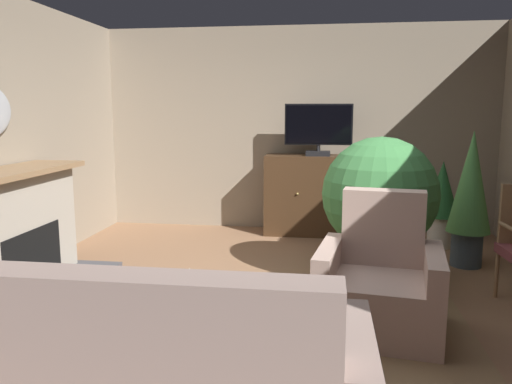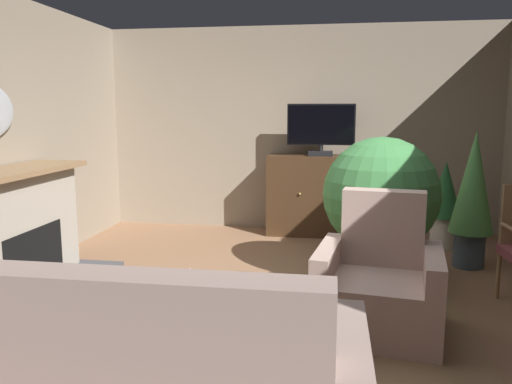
% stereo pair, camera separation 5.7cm
% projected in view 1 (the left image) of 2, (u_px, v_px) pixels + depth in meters
% --- Properties ---
extents(ground_plane, '(5.82, 6.31, 0.04)m').
position_uv_depth(ground_plane, '(274.00, 308.00, 4.24)').
color(ground_plane, '#936B4C').
extents(wall_back, '(5.82, 0.10, 2.73)m').
position_uv_depth(wall_back, '(297.00, 129.00, 6.86)').
color(wall_back, gray).
rests_on(wall_back, ground_plane).
extents(rug_central, '(2.77, 1.88, 0.01)m').
position_uv_depth(rug_central, '(285.00, 323.00, 3.88)').
color(rug_central, '#8E704C').
rests_on(rug_central, ground_plane).
extents(fireplace, '(0.89, 1.75, 1.11)m').
position_uv_depth(fireplace, '(13.00, 235.00, 4.47)').
color(fireplace, '#4C4C51').
rests_on(fireplace, ground_plane).
extents(tv_cabinet, '(1.36, 0.51, 1.04)m').
position_uv_depth(tv_cabinet, '(317.00, 197.00, 6.62)').
color(tv_cabinet, black).
rests_on(tv_cabinet, ground_plane).
extents(television, '(0.86, 0.20, 0.66)m').
position_uv_depth(television, '(319.00, 128.00, 6.42)').
color(television, black).
rests_on(television, tv_cabinet).
extents(coffee_table, '(1.06, 0.61, 0.41)m').
position_uv_depth(coffee_table, '(199.00, 296.00, 3.46)').
color(coffee_table, brown).
rests_on(coffee_table, ground_plane).
extents(tv_remote, '(0.18, 0.11, 0.02)m').
position_uv_depth(tv_remote, '(184.00, 281.00, 3.58)').
color(tv_remote, black).
rests_on(tv_remote, coffee_table).
extents(folded_newspaper, '(0.35, 0.29, 0.01)m').
position_uv_depth(folded_newspaper, '(217.00, 286.00, 3.51)').
color(folded_newspaper, silver).
rests_on(folded_newspaper, coffee_table).
extents(armchair_beside_cabinet, '(0.99, 0.93, 1.02)m').
position_uv_depth(armchair_beside_cabinet, '(379.00, 287.00, 3.73)').
color(armchair_beside_cabinet, '#BC9E8E').
rests_on(armchair_beside_cabinet, ground_plane).
extents(potted_plant_on_hearth_side, '(0.44, 0.44, 1.43)m').
position_uv_depth(potted_plant_on_hearth_side, '(470.00, 192.00, 5.21)').
color(potted_plant_on_hearth_side, '#3D4C5B').
rests_on(potted_plant_on_hearth_side, ground_plane).
extents(potted_plant_small_fern_corner, '(1.07, 1.07, 1.39)m').
position_uv_depth(potted_plant_small_fern_corner, '(380.00, 196.00, 4.70)').
color(potted_plant_small_fern_corner, '#99664C').
rests_on(potted_plant_small_fern_corner, ground_plane).
extents(potted_plant_leafy_by_curtain, '(0.40, 0.40, 1.03)m').
position_uv_depth(potted_plant_leafy_by_curtain, '(442.00, 199.00, 5.98)').
color(potted_plant_leafy_by_curtain, beige).
rests_on(potted_plant_leafy_by_curtain, ground_plane).
extents(cat, '(0.58, 0.44, 0.20)m').
position_uv_depth(cat, '(171.00, 283.00, 4.51)').
color(cat, beige).
rests_on(cat, ground_plane).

